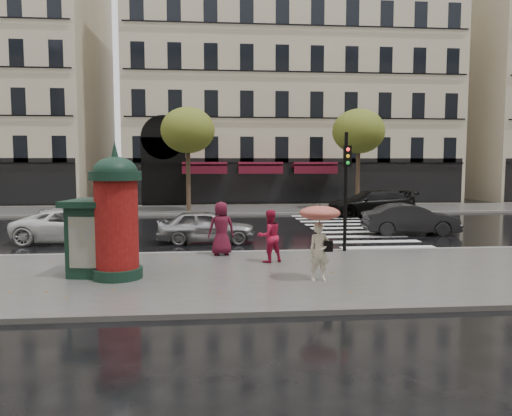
{
  "coord_description": "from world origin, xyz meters",
  "views": [
    {
      "loc": [
        -0.61,
        -13.9,
        3.16
      ],
      "look_at": [
        0.8,
        1.5,
        1.75
      ],
      "focal_mm": 35.0,
      "sensor_mm": 36.0,
      "label": 1
    }
  ],
  "objects": [
    {
      "name": "car_silver",
      "position": [
        -0.77,
        5.7,
        0.66
      ],
      "size": [
        3.89,
        1.65,
        1.31
      ],
      "primitive_type": "imported",
      "rotation": [
        0.0,
        0.0,
        1.54
      ],
      "color": "#9D9DA1",
      "rests_on": "ground"
    },
    {
      "name": "far_sidewalk",
      "position": [
        0.0,
        19.0,
        0.06
      ],
      "size": [
        90.0,
        6.0,
        0.12
      ],
      "primitive_type": "cube",
      "color": "#474744",
      "rests_on": "ground"
    },
    {
      "name": "traffic_light",
      "position": [
        3.99,
        2.72,
        2.59
      ],
      "size": [
        0.27,
        0.39,
        4.07
      ],
      "color": "black",
      "rests_on": "near_sidewalk"
    },
    {
      "name": "car_white",
      "position": [
        -5.9,
        6.26,
        0.66
      ],
      "size": [
        4.93,
        2.59,
        1.32
      ],
      "primitive_type": "imported",
      "rotation": [
        0.0,
        0.0,
        1.49
      ],
      "color": "silver",
      "rests_on": "ground"
    },
    {
      "name": "car_black",
      "position": [
        8.83,
        14.83,
        0.77
      ],
      "size": [
        5.49,
        2.66,
        1.54
      ],
      "primitive_type": "imported",
      "rotation": [
        0.0,
        0.0,
        -1.47
      ],
      "color": "black",
      "rests_on": "ground"
    },
    {
      "name": "man_burgundy",
      "position": [
        -0.26,
        2.4,
        1.01
      ],
      "size": [
        0.94,
        0.69,
        1.77
      ],
      "primitive_type": "imported",
      "rotation": [
        0.0,
        0.0,
        3.29
      ],
      "color": "#531023",
      "rests_on": "near_sidewalk"
    },
    {
      "name": "car_darkgrey",
      "position": [
        8.17,
        7.2,
        0.68
      ],
      "size": [
        4.2,
        1.69,
        1.36
      ],
      "primitive_type": "imported",
      "rotation": [
        0.0,
        0.0,
        1.51
      ],
      "color": "black",
      "rests_on": "ground"
    },
    {
      "name": "ground",
      "position": [
        0.0,
        0.0,
        0.0
      ],
      "size": [
        160.0,
        160.0,
        0.0
      ],
      "primitive_type": "plane",
      "color": "black",
      "rests_on": "ground"
    },
    {
      "name": "woman_umbrella",
      "position": [
        2.18,
        -1.41,
        1.44
      ],
      "size": [
        1.04,
        1.04,
        2.01
      ],
      "color": "beige",
      "rests_on": "near_sidewalk"
    },
    {
      "name": "tree_far_left",
      "position": [
        -2.0,
        18.0,
        5.17
      ],
      "size": [
        3.4,
        3.4,
        6.64
      ],
      "color": "#38281C",
      "rests_on": "ground"
    },
    {
      "name": "woman_red",
      "position": [
        1.17,
        1.09,
        0.93
      ],
      "size": [
        0.95,
        0.85,
        1.61
      ],
      "primitive_type": "imported",
      "rotation": [
        0.0,
        0.0,
        3.52
      ],
      "color": "#B01537",
      "rests_on": "near_sidewalk"
    },
    {
      "name": "tree_far_right",
      "position": [
        9.0,
        18.0,
        5.17
      ],
      "size": [
        3.4,
        3.4,
        6.64
      ],
      "color": "#38281C",
      "rests_on": "ground"
    },
    {
      "name": "near_kerb",
      "position": [
        0.0,
        3.0,
        0.07
      ],
      "size": [
        90.0,
        0.25,
        0.14
      ],
      "primitive_type": "cube",
      "color": "slate",
      "rests_on": "ground"
    },
    {
      "name": "car_far_silver",
      "position": [
        -7.06,
        12.11,
        0.76
      ],
      "size": [
        4.55,
        2.05,
        1.51
      ],
      "primitive_type": "imported",
      "rotation": [
        0.0,
        0.0,
        -1.51
      ],
      "color": "silver",
      "rests_on": "ground"
    },
    {
      "name": "zebra_crossing",
      "position": [
        6.0,
        9.6,
        0.01
      ],
      "size": [
        3.6,
        11.75,
        0.01
      ],
      "primitive_type": "cube",
      "color": "silver",
      "rests_on": "ground"
    },
    {
      "name": "far_kerb",
      "position": [
        0.0,
        16.0,
        0.07
      ],
      "size": [
        90.0,
        0.25,
        0.14
      ],
      "primitive_type": "cube",
      "color": "slate",
      "rests_on": "ground"
    },
    {
      "name": "morris_column",
      "position": [
        -3.07,
        -0.65,
        1.85
      ],
      "size": [
        1.34,
        1.34,
        3.61
      ],
      "color": "black",
      "rests_on": "near_sidewalk"
    },
    {
      "name": "bldg_far_corner",
      "position": [
        6.0,
        30.0,
        11.31
      ],
      "size": [
        26.0,
        14.0,
        22.9
      ],
      "color": "#B7A88C",
      "rests_on": "ground"
    },
    {
      "name": "newsstand",
      "position": [
        -3.6,
        -0.26,
        1.17
      ],
      "size": [
        1.92,
        1.7,
        2.04
      ],
      "color": "black",
      "rests_on": "near_sidewalk"
    },
    {
      "name": "near_sidewalk",
      "position": [
        0.0,
        -0.5,
        0.06
      ],
      "size": [
        90.0,
        7.0,
        0.12
      ],
      "primitive_type": "cube",
      "color": "#474744",
      "rests_on": "ground"
    }
  ]
}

